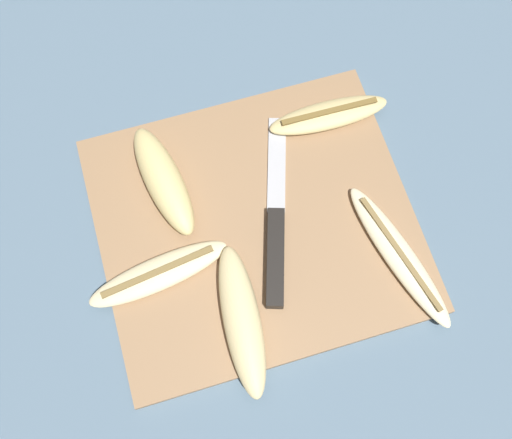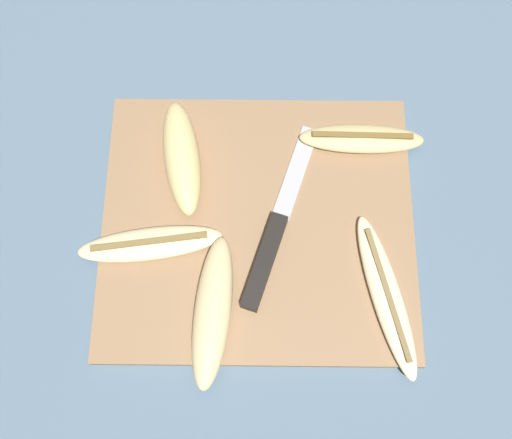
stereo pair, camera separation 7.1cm
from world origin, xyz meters
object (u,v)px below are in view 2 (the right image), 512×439
(banana_cream_curved, at_px, (148,244))
(banana_golden_short, at_px, (180,157))
(banana_ripe_center, at_px, (211,311))
(banana_spotted_left, at_px, (360,139))
(banana_bright_far, at_px, (384,295))
(knife, at_px, (268,246))

(banana_cream_curved, xyz_separation_m, banana_golden_short, (0.03, 0.11, 0.01))
(banana_golden_short, xyz_separation_m, banana_ripe_center, (0.04, -0.19, -0.00))
(banana_cream_curved, relative_size, banana_ripe_center, 0.98)
(banana_spotted_left, relative_size, banana_ripe_center, 0.88)
(banana_cream_curved, distance_m, banana_golden_short, 0.11)
(banana_bright_far, xyz_separation_m, banana_golden_short, (-0.24, 0.17, 0.01))
(banana_bright_far, distance_m, banana_ripe_center, 0.20)
(banana_spotted_left, bearing_deg, banana_ripe_center, -129.08)
(knife, height_order, banana_bright_far, banana_bright_far)
(banana_spotted_left, height_order, banana_golden_short, banana_golden_short)
(knife, distance_m, banana_bright_far, 0.15)
(banana_golden_short, height_order, banana_ripe_center, banana_golden_short)
(banana_bright_far, height_order, banana_golden_short, banana_golden_short)
(banana_golden_short, relative_size, banana_ripe_center, 0.89)
(banana_ripe_center, bearing_deg, banana_golden_short, 103.10)
(banana_golden_short, bearing_deg, knife, -45.04)
(banana_cream_curved, bearing_deg, banana_bright_far, -12.10)
(banana_cream_curved, bearing_deg, banana_spotted_left, 28.71)
(knife, relative_size, banana_golden_short, 1.52)
(knife, height_order, banana_spotted_left, banana_spotted_left)
(knife, relative_size, banana_cream_curved, 1.38)
(banana_cream_curved, relative_size, banana_spotted_left, 1.11)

